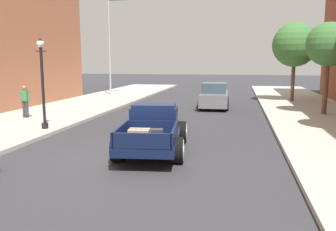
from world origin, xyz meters
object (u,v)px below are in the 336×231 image
(flagpole, at_px, (112,28))
(street_tree_second, at_px, (329,45))
(car_background_grey, at_px, (214,96))
(street_tree_third, at_px, (295,45))
(hotrod_truck_navy, at_px, (154,128))
(street_lamp_near, at_px, (42,77))
(pedestrian_sidewalk_left, at_px, (25,99))

(flagpole, bearing_deg, street_tree_second, -27.95)
(car_background_grey, xyz_separation_m, street_tree_third, (5.42, 4.09, 3.42))
(hotrod_truck_navy, distance_m, flagpole, 19.34)
(street_lamp_near, bearing_deg, car_background_grey, 54.66)
(car_background_grey, relative_size, street_tree_third, 0.77)
(street_lamp_near, relative_size, flagpole, 0.42)
(pedestrian_sidewalk_left, bearing_deg, hotrod_truck_navy, -29.47)
(hotrod_truck_navy, distance_m, street_tree_second, 12.02)
(hotrod_truck_navy, relative_size, flagpole, 0.55)
(hotrod_truck_navy, bearing_deg, street_tree_second, 49.86)
(street_lamp_near, xyz_separation_m, flagpole, (-2.47, 15.01, 3.39))
(hotrod_truck_navy, bearing_deg, street_lamp_near, 159.76)
(flagpole, xyz_separation_m, street_tree_third, (14.49, -1.60, -1.59))
(car_background_grey, height_order, flagpole, flagpole)
(hotrod_truck_navy, height_order, street_lamp_near, street_lamp_near)
(hotrod_truck_navy, bearing_deg, flagpole, 114.66)
(street_tree_second, xyz_separation_m, street_tree_third, (-0.78, 6.50, 0.29))
(pedestrian_sidewalk_left, xyz_separation_m, street_tree_third, (14.60, 10.91, 3.10))
(street_lamp_near, height_order, flagpole, flagpole)
(pedestrian_sidewalk_left, relative_size, street_tree_third, 0.29)
(flagpole, bearing_deg, car_background_grey, -32.10)
(hotrod_truck_navy, bearing_deg, car_background_grey, 83.52)
(street_tree_third, bearing_deg, street_tree_second, -83.19)
(street_lamp_near, xyz_separation_m, street_tree_third, (12.03, 13.41, 1.80))
(hotrod_truck_navy, height_order, street_tree_third, street_tree_third)
(hotrod_truck_navy, relative_size, car_background_grey, 1.16)
(street_lamp_near, xyz_separation_m, street_tree_second, (12.80, 6.91, 1.51))
(street_tree_second, distance_m, street_tree_third, 6.56)
(pedestrian_sidewalk_left, relative_size, flagpole, 0.18)
(hotrod_truck_navy, xyz_separation_m, car_background_grey, (1.28, 11.28, 0.01))
(hotrod_truck_navy, bearing_deg, pedestrian_sidewalk_left, 150.53)
(street_lamp_near, bearing_deg, street_tree_third, 48.11)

